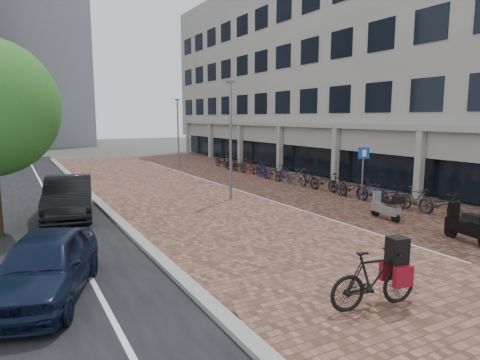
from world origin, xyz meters
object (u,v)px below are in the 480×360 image
at_px(car_navy, 45,266).
at_px(scooter_front, 386,206).
at_px(car_dark, 69,197).
at_px(scooter_mid, 469,224).
at_px(parking_sign, 363,165).
at_px(hero_bike, 374,278).

height_order(car_navy, scooter_front, car_navy).
xyz_separation_m(car_dark, scooter_mid, (10.53, -9.90, -0.18)).
height_order(scooter_mid, parking_sign, parking_sign).
xyz_separation_m(hero_bike, parking_sign, (8.13, 8.54, 1.07)).
relative_size(car_navy, parking_sign, 1.69).
height_order(car_dark, hero_bike, car_dark).
bearing_deg(scooter_front, car_navy, -167.17).
height_order(scooter_front, scooter_mid, scooter_mid).
distance_m(car_navy, parking_sign, 14.88).
bearing_deg(scooter_mid, scooter_front, 96.67).
bearing_deg(car_dark, scooter_front, -21.72).
bearing_deg(scooter_mid, parking_sign, 81.89).
bearing_deg(parking_sign, scooter_front, -98.78).
height_order(car_dark, scooter_mid, car_dark).
bearing_deg(scooter_mid, car_dark, 146.13).
distance_m(scooter_mid, parking_sign, 7.12).
height_order(car_dark, parking_sign, parking_sign).
bearing_deg(scooter_front, car_dark, 154.95).
xyz_separation_m(scooter_front, parking_sign, (1.95, 3.23, 1.19)).
bearing_deg(hero_bike, scooter_front, -40.32).
height_order(car_navy, parking_sign, parking_sign).
bearing_deg(car_dark, scooter_mid, -33.96).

